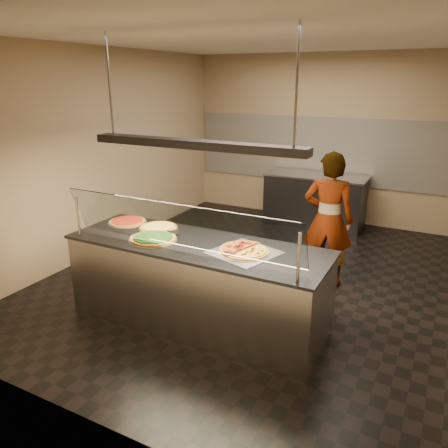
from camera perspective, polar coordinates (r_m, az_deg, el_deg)
The scene contains 20 objects.
ground at distance 5.97m, azimuth 4.08°, elevation -6.98°, with size 5.00×6.00×0.02m, color black.
ceiling at distance 5.42m, azimuth 4.86°, elevation 23.25°, with size 5.00×6.00×0.02m, color silver.
wall_back at distance 8.32m, azimuth 12.77°, elevation 10.75°, with size 5.00×0.02×3.00m, color tan.
wall_front at distance 3.06m, azimuth -18.36°, elevation -2.61°, with size 5.00×0.02×3.00m, color tan.
wall_left at distance 6.86m, azimuth -15.46°, elevation 8.98°, with size 0.02×6.00×3.00m, color tan.
tile_band at distance 8.32m, azimuth 12.62°, elevation 9.36°, with size 4.90×0.02×1.20m, color silver.
serving_counter at distance 4.73m, azimuth -3.52°, elevation -7.77°, with size 2.79×0.94×0.93m.
sneeze_guard at distance 4.17m, azimuth -6.13°, elevation -0.19°, with size 2.55×0.18×0.54m.
perforated_tray at distance 4.29m, azimuth 2.66°, elevation -3.68°, with size 0.72×0.72×0.01m.
half_pizza_pepperoni at distance 4.32m, azimuth 1.29°, elevation -3.08°, with size 0.37×0.53×0.05m.
half_pizza_sausage at distance 4.24m, azimuth 4.09°, elevation -3.71°, with size 0.37×0.53×0.04m.
pizza_spinach at distance 4.68m, azimuth -9.24°, elevation -1.83°, with size 0.51×0.51×0.03m.
pizza_cheese at distance 5.03m, azimuth -8.54°, elevation -0.40°, with size 0.44×0.44×0.03m.
pizza_tomato at distance 5.30m, azimuth -12.47°, elevation 0.37°, with size 0.45×0.45×0.03m.
pizza_spatula at distance 4.87m, azimuth -7.32°, elevation -0.77°, with size 0.27×0.18×0.02m.
prep_table at distance 8.07m, azimuth 11.76°, elevation 3.08°, with size 1.76×0.74×0.93m.
worker at distance 5.64m, azimuth 13.46°, elevation 0.55°, with size 0.63×0.41×1.73m, color #2B2632.
heat_lamp_housing at distance 4.28m, azimuth -3.91°, elevation 10.35°, with size 2.30×0.18×0.08m, color #2D2D31.
lamp_rod_left at distance 4.84m, azimuth -14.74°, elevation 17.22°, with size 0.02×0.02×1.01m, color #B7B7BC.
lamp_rod_right at distance 3.82m, azimuth 9.48°, elevation 17.38°, with size 0.02×0.02×1.01m, color #B7B7BC.
Camera 1 is at (2.10, -4.97, 2.55)m, focal length 35.00 mm.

